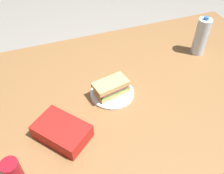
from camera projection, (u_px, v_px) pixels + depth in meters
The scene contains 7 objects.
ground_plane at pixel (127, 159), 1.83m from camera, with size 8.00×8.00×0.00m, color gray.
dining_table at pixel (132, 97), 1.37m from camera, with size 1.84×1.12×0.73m.
paper_plate at pixel (112, 93), 1.28m from camera, with size 0.22×0.22×0.01m, color white.
sandwich at pixel (112, 87), 1.25m from camera, with size 0.20×0.13×0.08m.
soda_can_red at pixel (13, 172), 0.91m from camera, with size 0.07×0.07×0.12m, color maroon.
chip_bag at pixel (62, 131), 1.08m from camera, with size 0.23×0.15×0.07m, color red.
water_bottle_tall at pixel (201, 37), 1.46m from camera, with size 0.08×0.08×0.24m.
Camera 1 is at (0.42, 0.85, 1.65)m, focal length 40.07 mm.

